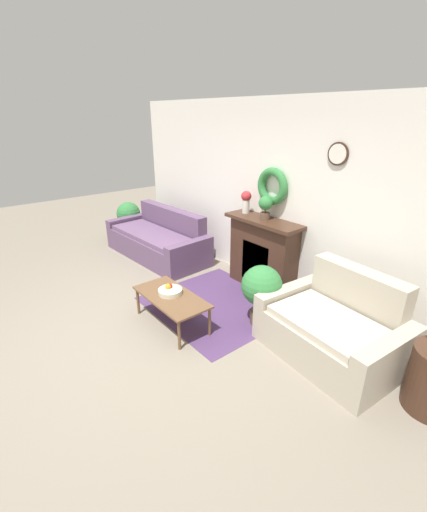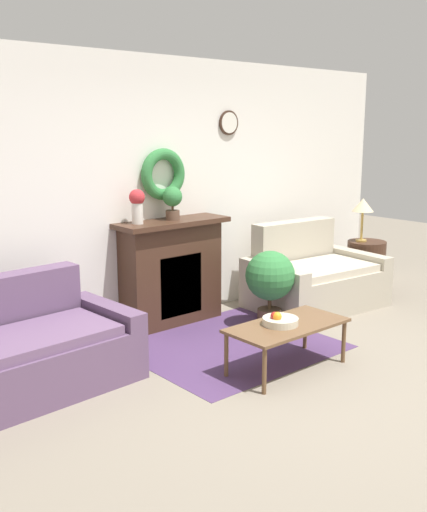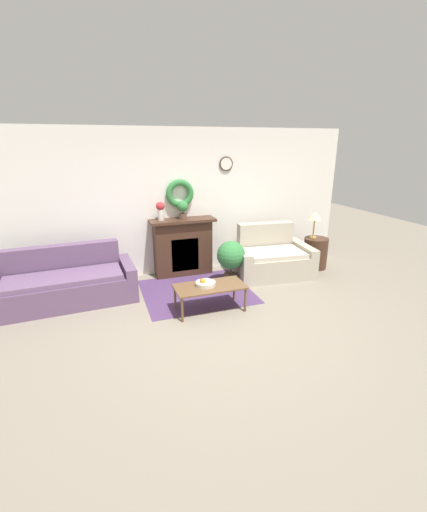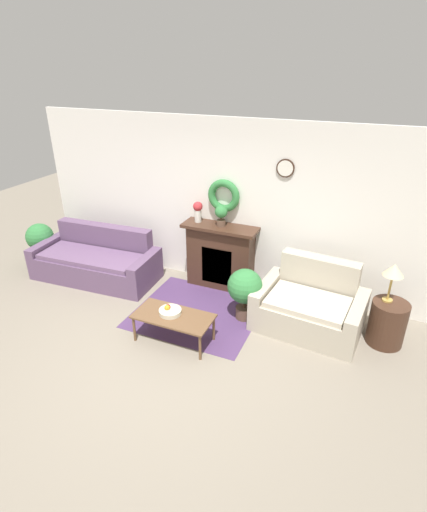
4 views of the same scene
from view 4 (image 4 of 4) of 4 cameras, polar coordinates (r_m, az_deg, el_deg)
name	(u,v)px [view 4 (image 4 of 4)]	position (r m, az deg, el deg)	size (l,w,h in m)	color
ground_plane	(154,368)	(5.18, -8.55, -15.58)	(16.00, 16.00, 0.00)	gray
floor_rug	(197,312)	(6.10, -2.31, -7.99)	(1.80, 1.62, 0.01)	#4C335B
wall_back	(227,205)	(6.38, 1.94, 7.24)	(6.80, 0.18, 2.70)	white
fireplace	(220,256)	(6.52, 0.98, 0.01)	(1.21, 0.41, 1.09)	#42281C
couch_left	(97,261)	(7.19, -16.33, -0.72)	(2.18, 1.04, 0.86)	#604766
loveseat_right	(310,306)	(5.82, 13.61, -6.98)	(1.53, 1.12, 0.93)	#B2A893
coffee_table	(173,318)	(5.36, -5.74, -8.78)	(1.05, 0.52, 0.40)	brown
fruit_bowl	(170,311)	(5.37, -6.25, -7.81)	(0.30, 0.30, 0.12)	beige
side_table_by_loveseat	(387,323)	(5.80, 23.57, -8.78)	(0.47, 0.47, 0.62)	#42281C
table_lamp	(394,271)	(5.48, 24.34, -2.00)	(0.26, 0.26, 0.53)	#B28E42
vase_on_mantel_left	(198,210)	(6.39, -2.25, 6.56)	(0.15, 0.15, 0.34)	silver
potted_plant_on_mantel	(221,214)	(6.22, 1.10, 6.04)	(0.20, 0.20, 0.33)	brown
potted_plant_floor_by_couch	(40,238)	(7.98, -23.53, 2.34)	(0.49, 0.49, 0.77)	brown
potted_plant_floor_by_loveseat	(245,288)	(5.72, 4.50, -4.63)	(0.50, 0.50, 0.79)	brown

